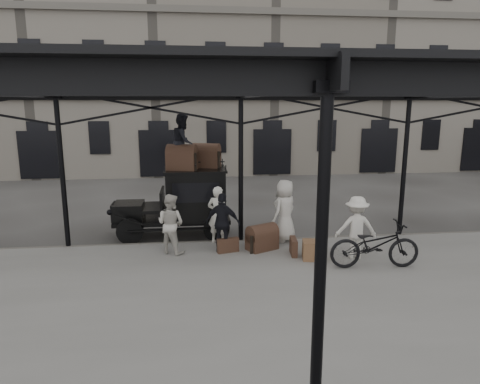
% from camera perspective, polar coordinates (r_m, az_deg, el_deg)
% --- Properties ---
extents(ground, '(120.00, 120.00, 0.00)m').
position_cam_1_polar(ground, '(11.12, 1.31, -10.31)').
color(ground, '#383533').
rests_on(ground, ground).
extents(platform, '(28.00, 8.00, 0.15)m').
position_cam_1_polar(platform, '(9.28, 3.04, -14.50)').
color(platform, slate).
rests_on(platform, ground).
extents(canopy, '(22.50, 9.00, 4.74)m').
position_cam_1_polar(canopy, '(8.60, 3.06, 14.53)').
color(canopy, black).
rests_on(canopy, ground).
extents(building_frontage, '(64.00, 8.00, 14.00)m').
position_cam_1_polar(building_frontage, '(28.37, -3.78, 17.52)').
color(building_frontage, slate).
rests_on(building_frontage, ground).
extents(taxi, '(3.65, 1.55, 2.18)m').
position_cam_1_polar(taxi, '(13.62, -7.24, -0.92)').
color(taxi, black).
rests_on(taxi, ground).
extents(porter_left, '(0.72, 0.60, 1.69)m').
position_cam_1_polar(porter_left, '(12.44, -2.97, -3.05)').
color(porter_left, silver).
rests_on(porter_left, platform).
extents(porter_midleft, '(1.01, 0.95, 1.64)m').
position_cam_1_polar(porter_midleft, '(11.77, -9.24, -4.19)').
color(porter_midleft, beige).
rests_on(porter_midleft, platform).
extents(porter_centre, '(1.06, 1.04, 1.84)m').
position_cam_1_polar(porter_centre, '(12.66, 5.98, -2.48)').
color(porter_centre, beige).
rests_on(porter_centre, platform).
extents(porter_official, '(1.04, 0.70, 1.65)m').
position_cam_1_polar(porter_official, '(11.70, -2.30, -4.14)').
color(porter_official, black).
rests_on(porter_official, platform).
extents(porter_right, '(1.16, 0.78, 1.66)m').
position_cam_1_polar(porter_right, '(11.65, 15.23, -4.58)').
color(porter_right, silver).
rests_on(porter_right, platform).
extents(bicycle, '(2.27, 0.92, 1.17)m').
position_cam_1_polar(bicycle, '(11.17, 17.52, -6.75)').
color(bicycle, black).
rests_on(bicycle, platform).
extents(porter_roof, '(0.76, 0.91, 1.68)m').
position_cam_1_polar(porter_roof, '(13.24, -7.58, 6.68)').
color(porter_roof, black).
rests_on(porter_roof, taxi).
extents(steamer_trunk_roof_near, '(0.99, 0.75, 0.65)m').
position_cam_1_polar(steamer_trunk_roof_near, '(13.15, -7.75, 4.36)').
color(steamer_trunk_roof_near, '#472D21').
rests_on(steamer_trunk_roof_near, taxi).
extents(steamer_trunk_roof_far, '(0.98, 0.78, 0.63)m').
position_cam_1_polar(steamer_trunk_roof_far, '(13.60, -4.54, 4.65)').
color(steamer_trunk_roof_far, '#472D21').
rests_on(steamer_trunk_roof_far, taxi).
extents(steamer_trunk_platform, '(0.96, 0.82, 0.61)m').
position_cam_1_polar(steamer_trunk_platform, '(12.04, 2.96, -6.26)').
color(steamer_trunk_platform, '#472D21').
rests_on(steamer_trunk_platform, platform).
extents(wicker_hamper, '(0.67, 0.55, 0.50)m').
position_cam_1_polar(wicker_hamper, '(11.47, 9.87, -7.64)').
color(wicker_hamper, brown).
rests_on(wicker_hamper, platform).
extents(suitcase_upright, '(0.21, 0.61, 0.45)m').
position_cam_1_polar(suitcase_upright, '(11.74, 7.15, -7.22)').
color(suitcase_upright, '#472D21').
rests_on(suitcase_upright, platform).
extents(suitcase_flat, '(0.62, 0.30, 0.40)m').
position_cam_1_polar(suitcase_flat, '(11.82, -1.61, -7.12)').
color(suitcase_flat, '#472D21').
rests_on(suitcase_flat, platform).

